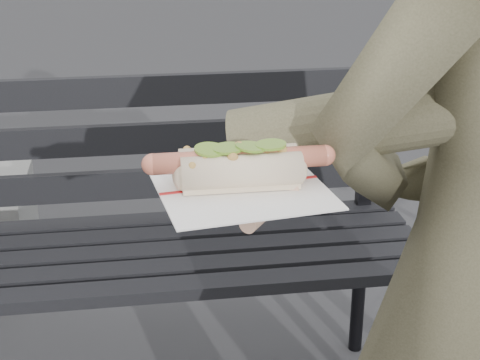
# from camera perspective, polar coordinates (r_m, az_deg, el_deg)

# --- Properties ---
(park_bench) EXTENTS (1.50, 0.44, 0.88)m
(park_bench) POSITION_cam_1_polar(r_m,az_deg,el_deg) (1.90, -9.26, -3.30)
(park_bench) COLOR black
(park_bench) RESTS_ON ground
(held_hotdog) EXTENTS (0.62, 0.30, 0.20)m
(held_hotdog) POSITION_cam_1_polar(r_m,az_deg,el_deg) (0.94, 10.81, 3.85)
(held_hotdog) COLOR #42412C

